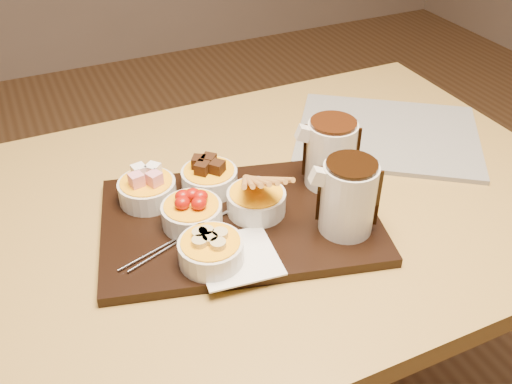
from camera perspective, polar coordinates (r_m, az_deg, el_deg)
name	(u,v)px	position (r m, az deg, el deg)	size (l,w,h in m)	color
dining_table	(257,241)	(1.09, 0.07, -4.93)	(1.20, 0.80, 0.75)	#A6833D
serving_board	(240,221)	(0.97, -1.62, -2.88)	(0.46, 0.30, 0.02)	black
napkin	(237,257)	(0.88, -1.88, -6.51)	(0.12, 0.12, 0.00)	white
bowl_marshmallows	(147,191)	(1.00, -10.81, 0.08)	(0.10, 0.10, 0.04)	beige
bowl_cake	(210,180)	(1.02, -4.67, 1.23)	(0.10, 0.10, 0.04)	beige
bowl_strawberries	(192,215)	(0.94, -6.42, -2.28)	(0.10, 0.10, 0.04)	beige
bowl_biscotti	(256,202)	(0.96, 0.03, -1.01)	(0.10, 0.10, 0.04)	beige
bowl_bananas	(211,252)	(0.87, -4.52, -5.97)	(0.10, 0.10, 0.04)	beige
pitcher_dark_chocolate	(348,198)	(0.91, 9.19, -0.62)	(0.09, 0.09, 0.12)	silver
pitcher_milk_chocolate	(331,154)	(1.02, 7.48, 3.75)	(0.09, 0.09, 0.12)	silver
fondue_skewers	(188,232)	(0.93, -6.83, -4.03)	(0.26, 0.03, 0.01)	silver
newspaper	(388,134)	(1.25, 13.04, 5.65)	(0.37, 0.30, 0.01)	beige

